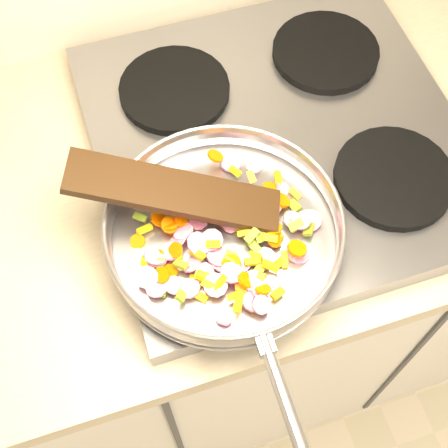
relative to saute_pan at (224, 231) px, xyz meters
name	(u,v)px	position (x,y,z in m)	size (l,w,h in m)	color
cooktop	(278,142)	(0.15, 0.17, -0.06)	(0.60, 0.60, 0.04)	#939399
grate_fl	(225,226)	(0.01, 0.03, -0.04)	(0.19, 0.19, 0.02)	black
grate_fr	(394,177)	(0.29, 0.03, -0.04)	(0.19, 0.19, 0.02)	black
grate_bl	(174,90)	(0.01, 0.31, -0.04)	(0.19, 0.19, 0.02)	black
grate_br	(326,52)	(0.29, 0.31, -0.04)	(0.19, 0.19, 0.02)	black
saute_pan	(224,231)	(0.00, 0.00, 0.00)	(0.38, 0.55, 0.05)	#9E9EA5
vegetable_heap	(224,243)	(0.00, -0.01, -0.01)	(0.30, 0.29, 0.05)	yellow
wooden_spatula	(175,192)	(-0.05, 0.06, 0.03)	(0.31, 0.07, 0.01)	black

